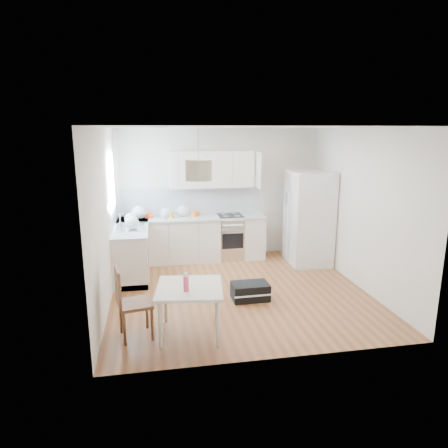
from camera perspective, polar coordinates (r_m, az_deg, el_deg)
name	(u,v)px	position (r m, az deg, el deg)	size (l,w,h in m)	color
floor	(239,291)	(6.87, 2.11, -9.49)	(4.20, 4.20, 0.00)	brown
ceiling	(240,127)	(6.34, 2.33, 13.65)	(4.20, 4.20, 0.00)	white
wall_back	(218,193)	(8.50, -0.83, 4.42)	(4.20, 4.20, 0.00)	white
wall_left	(105,218)	(6.36, -16.59, 0.86)	(4.20, 4.20, 0.00)	white
wall_right	(359,208)	(7.21, 18.75, 2.12)	(4.20, 4.20, 0.00)	white
window_glassblock	(112,182)	(7.43, -15.77, 5.76)	(0.02, 1.00, 1.00)	#BFE0F9
cabinets_back	(192,240)	(8.32, -4.55, -2.23)	(3.00, 0.60, 0.88)	beige
cabinets_left	(132,251)	(7.72, -13.01, -3.77)	(0.60, 1.80, 0.88)	beige
counter_back	(192,218)	(8.21, -4.61, 0.87)	(3.02, 0.64, 0.04)	#B6B8BB
counter_left	(131,227)	(7.60, -13.18, -0.45)	(0.64, 1.82, 0.04)	#B6B8BB
backsplash_back	(190,201)	(8.44, -4.85, 3.34)	(3.00, 0.01, 0.58)	silver
backsplash_left	(113,211)	(7.56, -15.53, 1.74)	(0.01, 1.80, 0.58)	silver
upper_cabinets	(212,169)	(8.25, -1.69, 7.82)	(1.70, 0.32, 0.75)	beige
range_oven	(230,238)	(8.43, 0.87, -1.98)	(0.50, 0.61, 0.88)	silver
sink	(131,227)	(7.55, -13.21, -0.43)	(0.50, 0.80, 0.16)	silver
refrigerator	(309,218)	(8.21, 12.11, 0.85)	(0.89, 0.93, 1.87)	white
dining_table	(190,292)	(5.30, -4.95, -9.62)	(0.95, 0.95, 0.67)	#BFB3A3
dining_chair	(135,302)	(5.38, -12.57, -10.83)	(0.41, 0.41, 0.97)	#492816
drink_bottle	(186,282)	(5.09, -5.45, -8.27)	(0.07, 0.07, 0.24)	#EF426B
gym_bag	(250,291)	(6.51, 3.76, -9.56)	(0.58, 0.38, 0.27)	black
pendant_lamp	(199,170)	(4.94, -3.65, 7.71)	(0.32, 0.32, 0.25)	#B9B08E
grocery_bag_a	(139,212)	(8.15, -12.07, 1.62)	(0.30, 0.25, 0.27)	silver
grocery_bag_b	(166,213)	(8.14, -8.31, 1.57)	(0.24, 0.20, 0.21)	silver
grocery_bag_c	(183,211)	(8.28, -5.86, 1.90)	(0.26, 0.22, 0.23)	silver
grocery_bag_d	(131,218)	(7.76, -13.19, 0.78)	(0.23, 0.20, 0.21)	silver
grocery_bag_e	(132,223)	(7.32, -12.99, 0.13)	(0.26, 0.22, 0.23)	silver
snack_orange	(196,214)	(8.27, -4.07, 1.45)	(0.15, 0.09, 0.10)	orange
snack_yellow	(169,216)	(8.14, -7.81, 1.19)	(0.15, 0.09, 0.10)	yellow
snack_red	(148,215)	(8.24, -10.75, 1.25)	(0.16, 0.10, 0.11)	red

